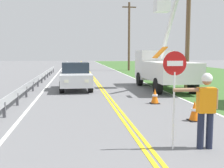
% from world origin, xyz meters
% --- Properties ---
extents(centerline_yellow_left, '(0.11, 110.00, 0.01)m').
position_xyz_m(centerline_yellow_left, '(-0.09, 20.00, 0.01)').
color(centerline_yellow_left, yellow).
rests_on(centerline_yellow_left, ground).
extents(centerline_yellow_right, '(0.11, 110.00, 0.01)m').
position_xyz_m(centerline_yellow_right, '(0.09, 20.00, 0.01)').
color(centerline_yellow_right, yellow).
rests_on(centerline_yellow_right, ground).
extents(edge_line_right, '(0.12, 110.00, 0.01)m').
position_xyz_m(edge_line_right, '(3.60, 20.00, 0.01)').
color(edge_line_right, silver).
rests_on(edge_line_right, ground).
extents(edge_line_left, '(0.12, 110.00, 0.01)m').
position_xyz_m(edge_line_left, '(-3.60, 20.00, 0.01)').
color(edge_line_left, silver).
rests_on(edge_line_left, ground).
extents(flagger_worker, '(1.09, 0.27, 1.83)m').
position_xyz_m(flagger_worker, '(1.37, 4.62, 1.05)').
color(flagger_worker, '#1E2338').
rests_on(flagger_worker, ground).
extents(stop_sign_paddle, '(0.56, 0.04, 2.33)m').
position_xyz_m(stop_sign_paddle, '(0.61, 4.67, 1.71)').
color(stop_sign_paddle, silver).
rests_on(stop_sign_paddle, ground).
extents(utility_bucket_truck, '(2.67, 6.81, 5.68)m').
position_xyz_m(utility_bucket_truck, '(3.87, 15.79, 1.42)').
color(utility_bucket_truck, silver).
rests_on(utility_bucket_truck, ground).
extents(oncoming_sedan_nearest, '(2.00, 4.15, 1.70)m').
position_xyz_m(oncoming_sedan_nearest, '(-1.65, 15.82, 0.83)').
color(oncoming_sedan_nearest, silver).
rests_on(oncoming_sedan_nearest, ground).
extents(utility_pole_near, '(1.80, 0.28, 8.10)m').
position_xyz_m(utility_pole_near, '(5.62, 15.93, 4.23)').
color(utility_pole_near, brown).
rests_on(utility_pole_near, ground).
extents(utility_pole_mid, '(1.80, 0.28, 8.68)m').
position_xyz_m(utility_pole_mid, '(5.30, 34.05, 4.52)').
color(utility_pole_mid, brown).
rests_on(utility_pole_mid, ground).
extents(traffic_cone_lead, '(0.40, 0.40, 0.70)m').
position_xyz_m(traffic_cone_lead, '(2.31, 7.26, 0.34)').
color(traffic_cone_lead, orange).
rests_on(traffic_cone_lead, ground).
extents(traffic_cone_mid, '(0.40, 0.40, 0.70)m').
position_xyz_m(traffic_cone_mid, '(1.89, 10.56, 0.34)').
color(traffic_cone_mid, orange).
rests_on(traffic_cone_mid, ground).
extents(guardrail_left_shoulder, '(0.10, 32.00, 0.71)m').
position_xyz_m(guardrail_left_shoulder, '(-4.20, 16.62, 0.52)').
color(guardrail_left_shoulder, '#9EA0A3').
rests_on(guardrail_left_shoulder, ground).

